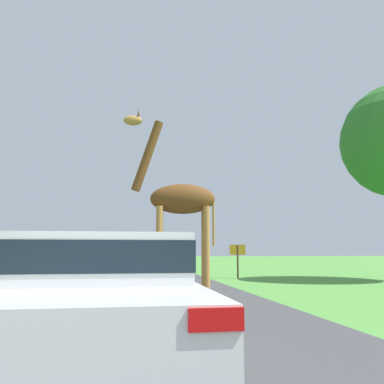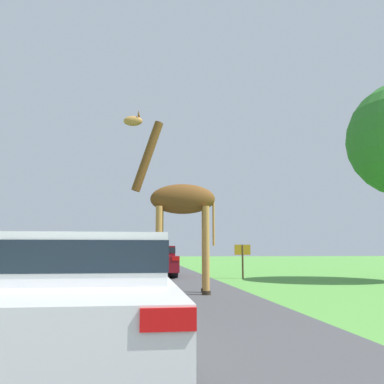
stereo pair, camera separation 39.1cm
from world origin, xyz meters
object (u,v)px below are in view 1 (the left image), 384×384
Objects in this scene: car_lead_maroon at (104,291)px; giraffe_near_road at (179,204)px; car_queue_right at (139,259)px; sign_post at (238,255)px; car_far_ahead at (74,266)px; car_queue_left at (151,260)px.

giraffe_near_road is at bearing 75.47° from car_lead_maroon.
sign_post is (3.97, -8.99, 0.36)m from car_queue_right.
giraffe_near_road is 14.84m from car_queue_right.
car_queue_right is 0.99× the size of car_far_ahead.
giraffe_near_road is 3.68× the size of sign_post.
sign_post is at bearing -24.04° from giraffe_near_road.
giraffe_near_road reaches higher than car_far_ahead.
car_queue_right is at bearing 8.60° from giraffe_near_road.
car_queue_left reaches higher than car_lead_maroon.
car_lead_maroon is at bearing -95.50° from car_queue_left.
car_queue_left is 6.37m from car_far_ahead.
car_queue_right is 0.93× the size of car_queue_left.
car_lead_maroon is 1.09× the size of car_queue_left.
car_far_ahead is (-3.10, 2.13, -1.81)m from giraffe_near_road.
car_lead_maroon is 1.17× the size of car_queue_right.
car_queue_left reaches higher than car_queue_right.
car_lead_maroon is 1.16× the size of car_far_ahead.
car_far_ahead is at bearing -115.92° from car_queue_left.
sign_post is at bearing -30.64° from car_queue_left.
sign_post is (3.31, 5.72, -1.50)m from giraffe_near_road.
sign_post is at bearing 29.25° from car_far_ahead.
car_far_ahead is (-2.78, -5.73, -0.04)m from car_queue_left.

